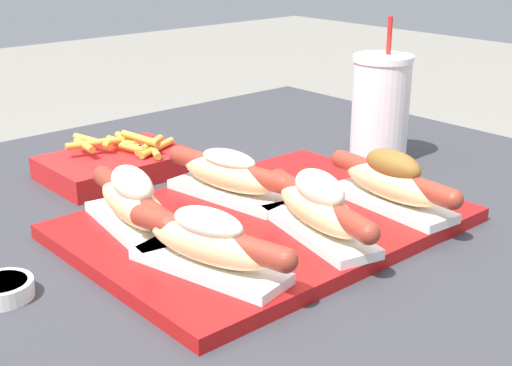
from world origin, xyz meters
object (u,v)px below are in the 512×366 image
object	(u,v)px
fries_basket	(117,164)
drink_cup	(380,108)
hot_dog_1	(319,208)
serving_tray	(266,223)
hot_dog_4	(229,174)
hot_dog_0	(209,242)
hot_dog_3	(133,202)
sauce_bowl	(2,288)
hot_dog_2	(392,182)

from	to	relation	value
fries_basket	drink_cup	bearing A→B (deg)	-30.12
hot_dog_1	serving_tray	bearing A→B (deg)	94.80
hot_dog_1	fries_basket	distance (m)	0.40
hot_dog_4	serving_tray	bearing A→B (deg)	-94.93
hot_dog_1	hot_dog_4	world-z (taller)	hot_dog_1
hot_dog_0	hot_dog_3	bearing A→B (deg)	90.02
hot_dog_4	fries_basket	size ratio (longest dim) A/B	1.03
hot_dog_0	hot_dog_4	distance (m)	0.22
sauce_bowl	hot_dog_0	bearing A→B (deg)	-34.60
hot_dog_2	drink_cup	size ratio (longest dim) A/B	0.95
sauce_bowl	fries_basket	size ratio (longest dim) A/B	0.30
hot_dog_0	sauce_bowl	world-z (taller)	hot_dog_0
hot_dog_2	sauce_bowl	distance (m)	0.49
sauce_bowl	hot_dog_1	bearing A→B (deg)	-21.94
drink_cup	hot_dog_3	bearing A→B (deg)	-177.86
hot_dog_2	hot_dog_4	world-z (taller)	hot_dog_2
hot_dog_4	drink_cup	xyz separation A→B (m)	(0.33, 0.01, 0.04)
hot_dog_2	sauce_bowl	world-z (taller)	hot_dog_2
sauce_bowl	fries_basket	world-z (taller)	fries_basket
serving_tray	fries_basket	distance (m)	0.31
serving_tray	drink_cup	bearing A→B (deg)	15.58
hot_dog_4	hot_dog_2	bearing A→B (deg)	-50.71
sauce_bowl	fries_basket	distance (m)	0.39
hot_dog_0	hot_dog_3	xyz separation A→B (m)	(-0.00, 0.15, 0.00)
hot_dog_1	drink_cup	distance (m)	0.38
hot_dog_4	drink_cup	distance (m)	0.33
hot_dog_0	hot_dog_4	size ratio (longest dim) A/B	0.99
serving_tray	sauce_bowl	xyz separation A→B (m)	(-0.33, 0.05, 0.00)
drink_cup	fries_basket	xyz separation A→B (m)	(-0.37, 0.22, -0.07)
hot_dog_2	fries_basket	distance (m)	0.43
fries_basket	hot_dog_2	bearing A→B (deg)	-65.39
hot_dog_1	drink_cup	bearing A→B (deg)	28.51
serving_tray	hot_dog_1	world-z (taller)	hot_dog_1
sauce_bowl	drink_cup	size ratio (longest dim) A/B	0.28
serving_tray	hot_dog_3	xyz separation A→B (m)	(-0.15, 0.08, 0.04)
hot_dog_1	sauce_bowl	size ratio (longest dim) A/B	3.35
hot_dog_0	sauce_bowl	size ratio (longest dim) A/B	3.35
serving_tray	drink_cup	size ratio (longest dim) A/B	2.05
hot_dog_0	hot_dog_2	xyz separation A→B (m)	(0.29, -0.01, 0.00)
hot_dog_1	hot_dog_2	xyz separation A→B (m)	(0.14, 0.00, -0.00)
hot_dog_0	sauce_bowl	bearing A→B (deg)	145.40
sauce_bowl	drink_cup	world-z (taller)	drink_cup
hot_dog_4	hot_dog_3	bearing A→B (deg)	-176.90
serving_tray	hot_dog_0	xyz separation A→B (m)	(-0.15, -0.07, 0.04)
hot_dog_0	hot_dog_3	distance (m)	0.15
hot_dog_4	sauce_bowl	size ratio (longest dim) A/B	3.39
fries_basket	sauce_bowl	bearing A→B (deg)	-138.58
hot_dog_2	sauce_bowl	xyz separation A→B (m)	(-0.47, 0.13, -0.04)
hot_dog_4	fries_basket	distance (m)	0.23
hot_dog_1	hot_dog_4	xyz separation A→B (m)	(0.00, 0.17, -0.00)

